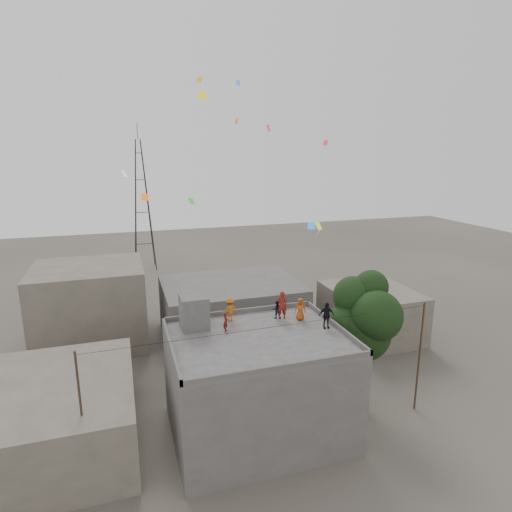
% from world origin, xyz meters
% --- Properties ---
extents(ground, '(140.00, 140.00, 0.00)m').
position_xyz_m(ground, '(0.00, 0.00, 0.00)').
color(ground, '#443F38').
rests_on(ground, ground).
extents(main_building, '(10.00, 8.00, 6.10)m').
position_xyz_m(main_building, '(0.00, 0.00, 3.05)').
color(main_building, '#4E4C49').
rests_on(main_building, ground).
extents(parapet, '(10.00, 8.00, 0.30)m').
position_xyz_m(parapet, '(0.00, 0.00, 6.25)').
color(parapet, '#4E4C49').
rests_on(parapet, main_building).
extents(stair_head_box, '(1.60, 1.80, 2.00)m').
position_xyz_m(stair_head_box, '(-3.20, 2.60, 7.10)').
color(stair_head_box, '#4E4C49').
rests_on(stair_head_box, main_building).
extents(neighbor_west, '(8.00, 10.00, 4.00)m').
position_xyz_m(neighbor_west, '(-11.00, 2.00, 2.00)').
color(neighbor_west, '#5A5347').
rests_on(neighbor_west, ground).
extents(neighbor_north, '(12.00, 9.00, 5.00)m').
position_xyz_m(neighbor_north, '(2.00, 14.00, 2.50)').
color(neighbor_north, '#4E4C49').
rests_on(neighbor_north, ground).
extents(neighbor_northwest, '(9.00, 8.00, 7.00)m').
position_xyz_m(neighbor_northwest, '(-10.00, 16.00, 3.50)').
color(neighbor_northwest, '#5A5347').
rests_on(neighbor_northwest, ground).
extents(neighbor_east, '(7.00, 8.00, 4.40)m').
position_xyz_m(neighbor_east, '(14.00, 10.00, 2.20)').
color(neighbor_east, '#5A5347').
rests_on(neighbor_east, ground).
extents(tree, '(4.90, 4.60, 9.10)m').
position_xyz_m(tree, '(7.37, 0.60, 6.10)').
color(tree, black).
rests_on(tree, ground).
extents(utility_line, '(20.12, 0.62, 7.40)m').
position_xyz_m(utility_line, '(0.50, -1.25, 3.83)').
color(utility_line, black).
rests_on(utility_line, ground).
extents(transmission_tower, '(2.97, 2.97, 20.01)m').
position_xyz_m(transmission_tower, '(-4.00, 40.00, 9.07)').
color(transmission_tower, black).
rests_on(transmission_tower, ground).
extents(person_red_adult, '(0.74, 0.57, 1.82)m').
position_xyz_m(person_red_adult, '(2.31, 2.22, 7.01)').
color(person_red_adult, maroon).
rests_on(person_red_adult, main_building).
extents(person_orange_child, '(0.83, 0.70, 1.43)m').
position_xyz_m(person_orange_child, '(3.36, 1.70, 6.82)').
color(person_orange_child, '#AF4A14').
rests_on(person_orange_child, main_building).
extents(person_dark_child, '(0.67, 0.58, 1.18)m').
position_xyz_m(person_dark_child, '(2.05, 2.41, 6.69)').
color(person_dark_child, black).
rests_on(person_dark_child, main_building).
extents(person_dark_adult, '(1.00, 0.53, 1.62)m').
position_xyz_m(person_dark_adult, '(4.32, 0.03, 6.91)').
color(person_dark_adult, black).
rests_on(person_dark_adult, main_building).
extents(person_orange_adult, '(1.03, 0.65, 1.51)m').
position_xyz_m(person_orange_adult, '(-0.90, 2.84, 6.86)').
color(person_orange_adult, '#B65E14').
rests_on(person_orange_adult, main_building).
extents(person_red_child, '(0.44, 0.51, 1.19)m').
position_xyz_m(person_red_child, '(-1.54, 1.41, 6.69)').
color(person_red_child, maroon).
rests_on(person_red_child, main_building).
extents(kites, '(18.04, 17.02, 10.30)m').
position_xyz_m(kites, '(0.00, 7.76, 16.37)').
color(kites, orange).
rests_on(kites, ground).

